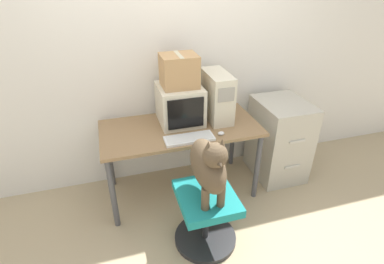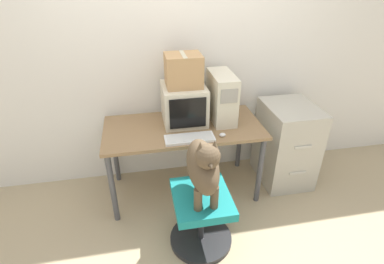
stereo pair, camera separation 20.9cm
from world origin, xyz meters
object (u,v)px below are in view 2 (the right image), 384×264
Objects in this scene: office_chair at (201,216)px; dog at (203,166)px; cardboard_box at (183,70)px; pc_tower at (222,97)px; keyboard at (190,138)px; filing_cabinet at (286,144)px; crt_monitor at (184,104)px.

dog reaches higher than office_chair.
cardboard_box is (-0.00, 0.78, 0.95)m from office_chair.
pc_tower is 0.86× the size of office_chair.
cardboard_box is at bearing 90.20° from office_chair.
pc_tower is at bearing 42.27° from keyboard.
keyboard is 1.13m from filing_cabinet.
office_chair is at bearing -89.80° from cardboard_box.
keyboard reaches higher than office_chair.
filing_cabinet is at bearing 13.46° from keyboard.
keyboard is 0.45m from dog.
cardboard_box reaches higher than keyboard.
keyboard is at bearing -166.54° from filing_cabinet.
filing_cabinet is (1.04, -0.10, -0.49)m from crt_monitor.
crt_monitor is 0.50× the size of filing_cabinet.
office_chair is 0.51m from dog.
dog reaches higher than keyboard.
cardboard_box is at bearing 90.19° from dog.
filing_cabinet reaches higher than office_chair.
cardboard_box is at bearing 90.00° from crt_monitor.
filing_cabinet is at bearing -6.31° from pc_tower.
office_chair is at bearing -88.01° from keyboard.
dog is 0.92m from cardboard_box.
pc_tower is 1.07m from office_chair.
pc_tower reaches higher than keyboard.
dog is (-0.35, -0.78, -0.17)m from pc_tower.
pc_tower reaches higher than office_chair.
crt_monitor is at bearing 90.20° from office_chair.
keyboard is (-0.01, -0.35, -0.16)m from crt_monitor.
dog is at bearing -113.99° from pc_tower.
crt_monitor is 0.39m from keyboard.
pc_tower is 0.53× the size of filing_cabinet.
cardboard_box reaches higher than office_chair.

